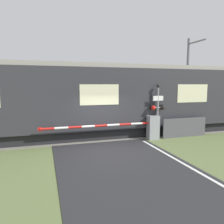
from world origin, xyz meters
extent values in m
plane|color=#5B6B3D|center=(0.00, 0.00, 0.00)|extent=(80.00, 80.00, 0.00)
cube|color=slate|center=(0.00, 3.07, 0.01)|extent=(36.00, 3.20, 0.03)
cube|color=#595451|center=(0.00, 2.35, 0.08)|extent=(36.00, 0.08, 0.10)
cube|color=#595451|center=(0.00, 3.79, 0.08)|extent=(36.00, 0.08, 0.10)
cube|color=black|center=(-0.03, 3.07, 0.30)|extent=(18.82, 2.56, 0.60)
cube|color=#2D2D33|center=(-0.03, 3.07, 2.24)|extent=(20.46, 3.01, 3.28)
cube|color=gray|center=(-0.03, 3.07, 4.00)|extent=(20.05, 2.77, 0.24)
cube|color=beige|center=(5.60, 1.55, 2.49)|extent=(2.05, 0.02, 1.05)
cube|color=beige|center=(-0.03, 1.55, 2.49)|extent=(2.05, 0.02, 1.05)
cube|color=gray|center=(2.91, 1.29, 0.66)|extent=(0.60, 0.44, 1.31)
cylinder|color=gray|center=(2.91, 1.29, 0.93)|extent=(0.16, 0.16, 0.18)
cylinder|color=red|center=(2.58, 1.29, 0.93)|extent=(0.66, 0.11, 0.11)
cylinder|color=white|center=(1.93, 1.29, 0.93)|extent=(0.66, 0.11, 0.11)
cylinder|color=red|center=(1.27, 1.29, 0.93)|extent=(0.66, 0.11, 0.11)
cylinder|color=white|center=(0.62, 1.29, 0.93)|extent=(0.66, 0.11, 0.11)
cylinder|color=red|center=(-0.04, 1.29, 0.93)|extent=(0.66, 0.11, 0.11)
cylinder|color=white|center=(-0.69, 1.29, 0.93)|extent=(0.66, 0.11, 0.11)
cylinder|color=red|center=(-1.35, 1.29, 0.93)|extent=(0.66, 0.11, 0.11)
cylinder|color=white|center=(-2.00, 1.29, 0.93)|extent=(0.66, 0.11, 0.11)
cylinder|color=red|center=(-2.66, 1.29, 0.93)|extent=(0.66, 0.11, 0.11)
cylinder|color=red|center=(-2.99, 1.29, 0.93)|extent=(0.20, 0.02, 0.20)
cylinder|color=gray|center=(3.19, 1.33, 1.41)|extent=(0.11, 0.11, 2.83)
cube|color=gray|center=(3.19, 1.33, 1.75)|extent=(0.70, 0.07, 0.07)
sphere|color=red|center=(2.90, 1.28, 1.75)|extent=(0.24, 0.24, 0.24)
sphere|color=black|center=(3.48, 1.28, 1.75)|extent=(0.24, 0.24, 0.24)
cylinder|color=black|center=(2.90, 1.39, 1.75)|extent=(0.30, 0.06, 0.30)
cylinder|color=black|center=(3.48, 1.39, 1.75)|extent=(0.30, 0.06, 0.30)
cube|color=white|center=(3.19, 1.29, 2.26)|extent=(0.61, 0.02, 0.26)
sphere|color=black|center=(3.19, 1.33, 2.93)|extent=(0.18, 0.18, 0.18)
cylinder|color=slate|center=(7.63, 4.88, 3.19)|extent=(0.20, 0.20, 6.38)
cube|color=slate|center=(7.63, 3.98, 5.98)|extent=(0.10, 1.80, 0.08)
cube|color=#4C4C51|center=(4.92, 1.23, 0.55)|extent=(2.79, 0.06, 1.10)
camera|label=1|loc=(-2.76, -9.27, 3.00)|focal=35.00mm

